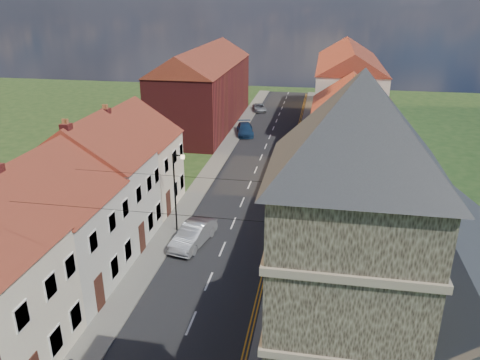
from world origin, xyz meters
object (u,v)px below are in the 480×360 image
at_px(church, 404,341).
at_px(car_far, 245,129).
at_px(lamppost, 176,188).
at_px(car_mid, 193,234).
at_px(car_distant, 259,108).

relative_size(church, car_far, 3.16).
distance_m(church, car_far, 45.20).
bearing_deg(lamppost, car_mid, -45.04).
relative_size(church, car_distant, 3.90).
distance_m(church, car_distant, 57.76).
distance_m(car_far, car_distant, 13.02).
relative_size(church, car_mid, 3.23).
xyz_separation_m(car_mid, car_far, (-1.05, 28.10, -0.08)).
relative_size(church, lamppost, 2.53).
distance_m(lamppost, car_mid, 3.63).
distance_m(church, car_mid, 19.59).
bearing_deg(lamppost, church, -51.70).
bearing_deg(car_mid, car_far, 104.08).
bearing_deg(car_distant, church, -91.68).
xyz_separation_m(church, car_far, (-12.56, 43.11, -5.18)).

